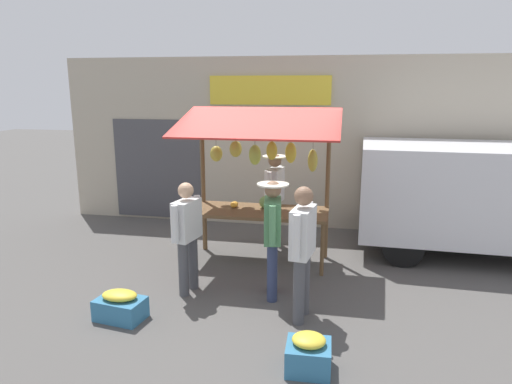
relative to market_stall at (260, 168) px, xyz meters
The scene contains 10 objects.
ground_plane 1.56m from the market_stall, 95.76° to the left, with size 40.00×40.00×0.00m, color #514F4C.
street_backdrop 2.14m from the market_stall, 88.70° to the right, with size 9.00×0.30×3.40m.
market_stall is the anchor object (origin of this frame).
vendor_with_sunhat 0.90m from the market_stall, 101.30° to the right, with size 0.44×0.71×1.69m.
shopper_in_striped_shirt 1.69m from the market_stall, 60.58° to the left, with size 0.31×0.67×1.57m.
shopper_with_ponytail 2.10m from the market_stall, 115.18° to the left, with size 0.29×0.71×1.69m.
shopper_in_grey_tee 1.49m from the market_stall, 107.55° to the left, with size 0.42×0.69×1.63m.
parked_van 3.82m from the market_stall, 165.31° to the right, with size 4.47×2.03×1.88m.
produce_crate_near 2.99m from the market_stall, 59.37° to the left, with size 0.64×0.47×0.38m.
produce_crate_side 3.38m from the market_stall, 109.60° to the left, with size 0.47×0.43×0.40m.
Camera 1 is at (-1.29, 7.09, 2.86)m, focal length 32.48 mm.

